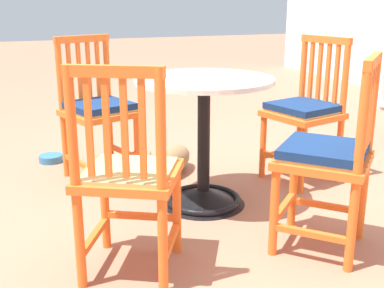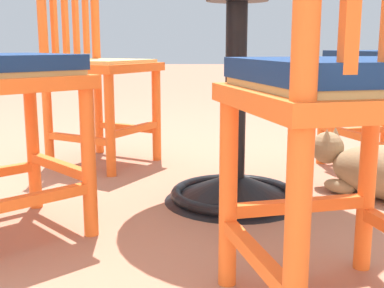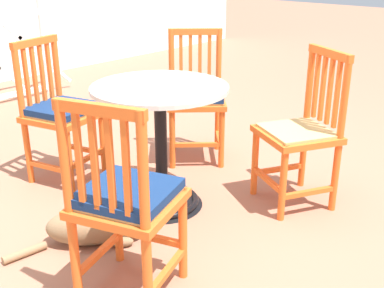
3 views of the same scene
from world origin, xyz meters
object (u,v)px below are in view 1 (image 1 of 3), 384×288
Objects in this scene: cafe_table at (204,157)px; tabby_cat at (168,162)px; orange_chair_tucked_in at (97,111)px; orange_chair_by_planter at (305,112)px; orange_chair_facing_out at (128,177)px; orange_chair_at_corner at (328,158)px; pet_water_bowl at (51,158)px.

cafe_table is 1.16× the size of tabby_cat.
orange_chair_by_planter is at bearing 67.62° from orange_chair_tucked_in.
orange_chair_facing_out is 0.91m from orange_chair_at_corner.
cafe_table is at bearing 34.51° from pet_water_bowl.
orange_chair_facing_out is 1.00× the size of orange_chair_tucked_in.
pet_water_bowl is (-1.77, -1.09, -0.42)m from orange_chair_at_corner.
tabby_cat reaches higher than pet_water_bowl.
orange_chair_at_corner is at bearing -26.72° from orange_chair_by_planter.
orange_chair_facing_out is at bearing -61.03° from orange_chair_by_planter.
orange_chair_facing_out is (0.57, -0.57, 0.15)m from cafe_table.
orange_chair_at_corner reaches higher than tabby_cat.
orange_chair_by_planter reaches higher than pet_water_bowl.
orange_chair_facing_out is at bearing -4.60° from orange_chair_tucked_in.
tabby_cat is (-1.20, -0.38, -0.35)m from orange_chair_at_corner.
orange_chair_tucked_in is 1.39× the size of tabby_cat.
orange_chair_by_planter is 1.82m from pet_water_bowl.
orange_chair_facing_out is 1.39× the size of tabby_cat.
tabby_cat is (-1.09, 0.53, -0.34)m from orange_chair_facing_out.
cafe_table is at bearing 135.31° from orange_chair_facing_out.
cafe_table is 0.83m from orange_chair_tucked_in.
pet_water_bowl is (-0.43, -0.28, -0.42)m from orange_chair_tucked_in.
orange_chair_facing_out is 1.52m from orange_chair_by_planter.
orange_chair_at_corner and orange_chair_tucked_in have the same top height.
orange_chair_tucked_in is (-0.66, -0.47, 0.16)m from cafe_table.
orange_chair_at_corner is 1.00× the size of orange_chair_tucked_in.
orange_chair_tucked_in is at bearing 175.40° from orange_chair_facing_out.
pet_water_bowl is at bearing -146.63° from orange_chair_tucked_in.
orange_chair_at_corner is (0.10, 0.90, 0.01)m from orange_chair_facing_out.
orange_chair_tucked_in is at bearing -112.38° from orange_chair_by_planter.
orange_chair_by_planter is 0.94m from tabby_cat.
pet_water_bowl is at bearing -121.75° from orange_chair_by_planter.
orange_chair_tucked_in is at bearing 33.37° from pet_water_bowl.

